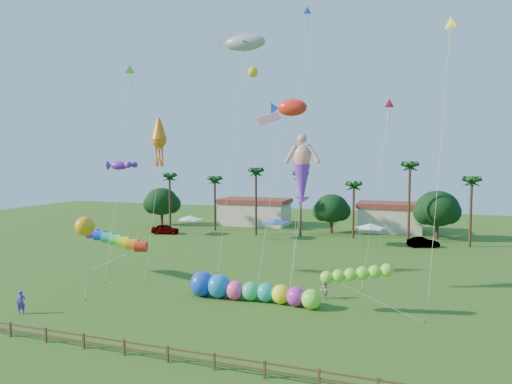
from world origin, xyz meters
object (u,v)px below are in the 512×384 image
(spectator_a, at_px, (21,302))
(spectator_b, at_px, (325,289))
(car_b, at_px, (423,242))
(caterpillar_inflatable, at_px, (258,292))
(car_a, at_px, (165,229))
(blue_ball, at_px, (202,284))

(spectator_a, distance_m, spectator_b, 24.35)
(car_b, relative_size, caterpillar_inflatable, 0.41)
(car_a, height_order, caterpillar_inflatable, caterpillar_inflatable)
(spectator_a, xyz_separation_m, caterpillar_inflatable, (16.38, 8.84, -0.05))
(caterpillar_inflatable, bearing_deg, car_a, 133.53)
(car_a, bearing_deg, spectator_a, 179.97)
(car_a, relative_size, blue_ball, 2.06)
(car_a, height_order, spectator_a, spectator_a)
(car_b, height_order, spectator_b, spectator_b)
(spectator_b, relative_size, caterpillar_inflatable, 0.17)
(spectator_b, bearing_deg, caterpillar_inflatable, -100.66)
(car_b, relative_size, spectator_a, 2.29)
(car_a, xyz_separation_m, caterpillar_inflatable, (25.57, -28.62, 0.09))
(caterpillar_inflatable, xyz_separation_m, blue_ball, (-5.18, -0.00, 0.23))
(spectator_b, bearing_deg, car_a, -168.14)
(spectator_b, distance_m, caterpillar_inflatable, 5.74)
(spectator_b, bearing_deg, spectator_a, -99.79)
(car_a, height_order, spectator_b, spectator_b)
(spectator_a, xyz_separation_m, spectator_b, (21.49, 11.46, -0.07))
(car_b, xyz_separation_m, blue_ball, (-18.76, -30.08, 0.41))
(car_b, bearing_deg, blue_ball, 128.76)
(car_b, bearing_deg, spectator_a, 123.11)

